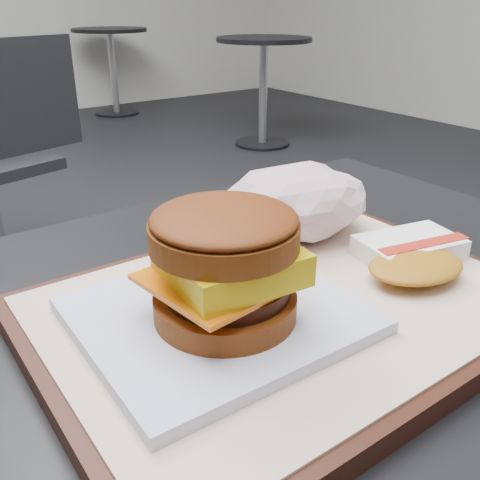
% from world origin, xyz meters
% --- Properties ---
extents(serving_tray, '(0.38, 0.28, 0.02)m').
position_xyz_m(serving_tray, '(0.02, -0.00, 0.78)').
color(serving_tray, black).
rests_on(serving_tray, customer_table).
extents(breakfast_sandwich, '(0.19, 0.17, 0.09)m').
position_xyz_m(breakfast_sandwich, '(-0.04, -0.00, 0.83)').
color(breakfast_sandwich, white).
rests_on(breakfast_sandwich, serving_tray).
extents(hash_brown, '(0.13, 0.10, 0.02)m').
position_xyz_m(hash_brown, '(0.14, -0.02, 0.80)').
color(hash_brown, white).
rests_on(hash_brown, serving_tray).
extents(crumpled_wrapper, '(0.15, 0.12, 0.07)m').
position_xyz_m(crumpled_wrapper, '(0.11, 0.09, 0.82)').
color(crumpled_wrapper, silver).
rests_on(crumpled_wrapper, serving_tray).
extents(bg_table_near, '(0.66, 0.66, 0.75)m').
position_xyz_m(bg_table_near, '(2.20, 2.80, 0.56)').
color(bg_table_near, black).
rests_on(bg_table_near, ground).
extents(bg_table_far, '(0.66, 0.66, 0.75)m').
position_xyz_m(bg_table_far, '(1.80, 4.50, 0.56)').
color(bg_table_far, black).
rests_on(bg_table_far, ground).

